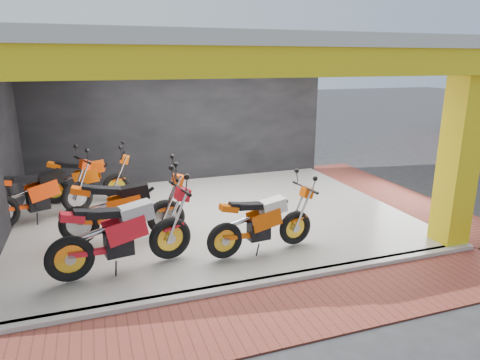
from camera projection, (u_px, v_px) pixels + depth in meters
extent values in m
plane|color=#2D2D30|center=(244.00, 257.00, 7.48)|extent=(80.00, 80.00, 0.00)
cube|color=beige|center=(213.00, 217.00, 9.29)|extent=(8.00, 6.00, 0.10)
cube|color=beige|center=(210.00, 46.00, 8.33)|extent=(8.40, 6.40, 0.20)
cube|color=black|center=(181.00, 120.00, 11.65)|extent=(8.20, 0.20, 3.50)
cube|color=yellow|center=(459.00, 153.00, 7.52)|extent=(0.50, 0.50, 3.50)
cube|color=yellow|center=(270.00, 62.00, 5.68)|extent=(8.40, 0.30, 0.40)
cube|color=yellow|center=(381.00, 62.00, 9.68)|extent=(0.30, 6.40, 0.40)
cube|color=beige|center=(267.00, 282.00, 6.54)|extent=(8.00, 0.20, 0.10)
cube|color=brown|center=(289.00, 311.00, 5.84)|extent=(9.00, 1.40, 0.03)
cube|color=brown|center=(396.00, 196.00, 10.82)|extent=(1.40, 7.00, 0.03)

